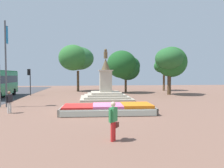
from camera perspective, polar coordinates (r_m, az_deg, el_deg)
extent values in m
plane|color=brown|center=(16.41, -4.93, -7.16)|extent=(76.24, 76.24, 0.00)
cube|color=#38281C|center=(15.61, -1.15, -6.86)|extent=(6.49, 2.73, 0.43)
cube|color=gray|center=(14.33, -0.85, -7.62)|extent=(6.61, 0.34, 0.47)
cube|color=gray|center=(16.90, -1.40, -6.07)|extent=(6.61, 0.34, 0.47)
cube|color=gray|center=(15.77, -13.12, -6.76)|extent=(0.20, 2.71, 0.47)
cube|color=gray|center=(16.13, 10.55, -6.53)|extent=(0.20, 2.71, 0.47)
cube|color=red|center=(15.59, -8.80, -5.82)|extent=(2.15, 2.38, 0.15)
cube|color=#D86699|center=(15.57, -1.15, -5.72)|extent=(2.15, 2.38, 0.20)
cube|color=orange|center=(15.82, 6.39, -5.55)|extent=(2.15, 2.38, 0.23)
cube|color=#B2BCAD|center=(14.28, -0.83, -7.65)|extent=(6.28, 0.42, 0.38)
cube|color=#B0A692|center=(24.55, -1.67, -3.69)|extent=(5.59, 5.59, 0.20)
cube|color=#B0A691|center=(24.53, -1.67, -3.23)|extent=(4.80, 4.80, 0.20)
cube|color=#B0A692|center=(24.51, -1.67, -2.77)|extent=(4.02, 4.02, 0.20)
cube|color=#B3A995|center=(24.50, -1.67, -2.30)|extent=(3.23, 3.23, 0.20)
cube|color=#B2A893|center=(24.42, -1.68, 0.66)|extent=(1.31, 1.31, 2.33)
cube|color=#B2A893|center=(24.41, -1.68, 3.53)|extent=(1.54, 1.54, 0.12)
cone|color=brown|center=(24.44, -1.68, 5.19)|extent=(0.98, 0.98, 1.29)
cylinder|color=brown|center=(24.51, -1.69, 7.57)|extent=(0.42, 0.42, 0.75)
sphere|color=brown|center=(24.56, -1.69, 8.82)|extent=(0.33, 0.33, 0.33)
cylinder|color=brown|center=(24.27, -1.51, 7.97)|extent=(0.23, 0.66, 0.44)
cylinder|color=slate|center=(20.48, -27.27, -0.47)|extent=(0.12, 0.12, 3.57)
cylinder|color=#2D2D33|center=(30.33, -20.57, 0.41)|extent=(0.12, 0.12, 3.45)
cube|color=black|center=(30.37, -20.97, 2.91)|extent=(0.26, 0.29, 0.80)
cylinder|color=#4B0808|center=(30.42, -21.22, 3.41)|extent=(0.04, 0.14, 0.14)
cylinder|color=yellow|center=(30.42, -21.21, 2.91)|extent=(0.04, 0.14, 0.14)
cylinder|color=#0D4211|center=(30.42, -21.20, 2.40)|extent=(0.04, 0.14, 0.14)
cylinder|color=#4C5156|center=(20.35, -26.01, 4.68)|extent=(0.14, 0.14, 7.23)
cube|color=#1972B2|center=(20.88, -25.80, 11.51)|extent=(0.05, 0.47, 1.49)
cylinder|color=#4C5156|center=(21.01, -25.84, 13.52)|extent=(0.07, 0.61, 0.03)
cylinder|color=black|center=(31.90, -24.25, -1.85)|extent=(0.31, 0.91, 0.90)
cylinder|color=red|center=(9.14, 0.03, -12.36)|extent=(0.13, 0.13, 0.82)
cylinder|color=red|center=(9.29, 0.55, -12.11)|extent=(0.13, 0.13, 0.82)
cube|color=#338C4C|center=(9.06, 0.30, -7.96)|extent=(0.39, 0.44, 0.58)
cylinder|color=#338C4C|center=(8.86, -0.42, -8.39)|extent=(0.09, 0.09, 0.55)
cylinder|color=#338C4C|center=(9.28, 0.98, -7.90)|extent=(0.09, 0.09, 0.55)
sphere|color=beige|center=(8.99, 0.30, -5.29)|extent=(0.21, 0.21, 0.21)
cube|color=#591E19|center=(9.42, 1.14, -10.62)|extent=(0.26, 0.30, 0.22)
cylinder|color=beige|center=(17.11, -25.47, -5.67)|extent=(0.13, 0.13, 0.78)
cylinder|color=beige|center=(17.23, -25.01, -5.61)|extent=(0.13, 0.13, 0.78)
cube|color=black|center=(17.09, -25.28, -3.42)|extent=(0.38, 0.44, 0.55)
cylinder|color=black|center=(16.94, -25.90, -3.57)|extent=(0.09, 0.09, 0.53)
cylinder|color=black|center=(17.25, -24.67, -3.45)|extent=(0.09, 0.09, 0.53)
sphere|color=#8C664C|center=(17.06, -25.30, -2.05)|extent=(0.20, 0.20, 0.20)
cylinder|color=#4C3823|center=(33.26, 3.60, -0.31)|extent=(0.34, 0.34, 2.23)
ellipsoid|color=#1A4F20|center=(32.43, 2.53, 5.16)|extent=(4.35, 4.65, 4.07)
ellipsoid|color=#1A4A25|center=(33.20, 4.65, 4.76)|extent=(3.12, 2.84, 2.82)
ellipsoid|color=#1A4A21|center=(33.21, 4.07, 3.85)|extent=(3.70, 3.85, 3.28)
cylinder|color=brown|center=(37.85, 13.40, 0.70)|extent=(0.36, 0.36, 3.20)
ellipsoid|color=#225A26|center=(37.49, 12.82, 4.55)|extent=(2.55, 2.34, 2.17)
ellipsoid|color=#265E28|center=(38.45, 13.48, 5.25)|extent=(3.13, 3.42, 2.42)
ellipsoid|color=#215D29|center=(38.17, 13.80, 4.64)|extent=(2.70, 2.63, 2.05)
cylinder|color=#4C3823|center=(30.79, 14.70, 0.07)|extent=(0.50, 0.50, 2.97)
ellipsoid|color=#225D26|center=(31.18, 15.30, 5.58)|extent=(4.29, 3.68, 4.15)
ellipsoid|color=#265D2B|center=(29.90, 14.65, 6.47)|extent=(3.61, 3.95, 2.86)
cylinder|color=#4C3823|center=(36.30, -8.86, 0.79)|extent=(0.39, 0.39, 3.37)
ellipsoid|color=#2D6736|center=(37.00, -8.67, 6.63)|extent=(4.98, 4.62, 3.82)
ellipsoid|color=#2E6B2F|center=(36.18, -10.13, 6.79)|extent=(4.64, 4.62, 4.17)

